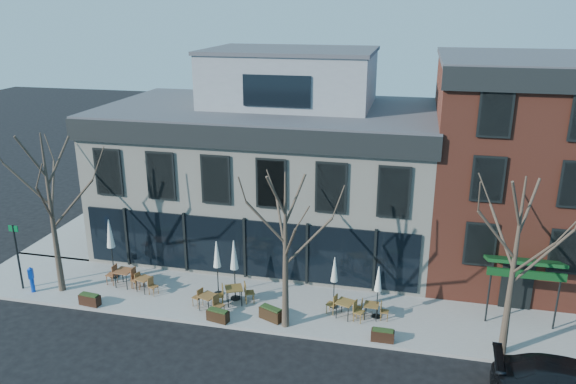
# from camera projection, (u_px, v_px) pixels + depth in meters

# --- Properties ---
(ground) EXTENTS (120.00, 120.00, 0.00)m
(ground) POSITION_uv_depth(u_px,v_px,m) (246.00, 281.00, 28.93)
(ground) COLOR black
(ground) RESTS_ON ground
(sidewalk_front) EXTENTS (33.50, 4.70, 0.15)m
(sidewalk_front) POSITION_uv_depth(u_px,v_px,m) (299.00, 308.00, 26.23)
(sidewalk_front) COLOR gray
(sidewalk_front) RESTS_ON ground
(sidewalk_side) EXTENTS (4.50, 12.00, 0.15)m
(sidewalk_side) POSITION_uv_depth(u_px,v_px,m) (109.00, 220.00, 36.84)
(sidewalk_side) COLOR gray
(sidewalk_side) RESTS_ON ground
(corner_building) EXTENTS (18.39, 10.39, 11.10)m
(corner_building) POSITION_uv_depth(u_px,v_px,m) (271.00, 167.00, 32.10)
(corner_building) COLOR beige
(corner_building) RESTS_ON ground
(red_brick_building) EXTENTS (8.20, 11.78, 11.18)m
(red_brick_building) POSITION_uv_depth(u_px,v_px,m) (513.00, 166.00, 28.98)
(red_brick_building) COLOR brown
(red_brick_building) RESTS_ON ground
(tree_corner) EXTENTS (3.93, 3.98, 7.92)m
(tree_corner) POSITION_uv_depth(u_px,v_px,m) (52.00, 212.00, 26.42)
(tree_corner) COLOR #382B21
(tree_corner) RESTS_ON sidewalk_front
(tree_mid) EXTENTS (3.50, 3.55, 7.04)m
(tree_mid) POSITION_uv_depth(u_px,v_px,m) (286.00, 250.00, 23.48)
(tree_mid) COLOR #382B21
(tree_mid) RESTS_ON sidewalk_front
(tree_right) EXTENTS (3.72, 3.77, 7.48)m
(tree_right) POSITION_uv_depth(u_px,v_px,m) (514.00, 266.00, 21.50)
(tree_right) COLOR #382B21
(tree_right) RESTS_ON sidewalk_front
(sign_pole) EXTENTS (0.50, 0.10, 3.40)m
(sign_pole) POSITION_uv_depth(u_px,v_px,m) (17.00, 253.00, 27.26)
(sign_pole) COLOR black
(sign_pole) RESTS_ON sidewalk_front
(call_box) EXTENTS (0.27, 0.27, 1.34)m
(call_box) POSITION_uv_depth(u_px,v_px,m) (31.00, 279.00, 27.32)
(call_box) COLOR #0D3AB1
(call_box) RESTS_ON sidewalk_front
(cafe_set_0) EXTENTS (2.01, 0.85, 1.05)m
(cafe_set_0) POSITION_uv_depth(u_px,v_px,m) (124.00, 276.00, 27.95)
(cafe_set_0) COLOR brown
(cafe_set_0) RESTS_ON sidewalk_front
(cafe_set_1) EXTENTS (1.69, 0.95, 0.87)m
(cafe_set_1) POSITION_uv_depth(u_px,v_px,m) (144.00, 283.00, 27.46)
(cafe_set_1) COLOR brown
(cafe_set_1) RESTS_ON sidewalk_front
(cafe_set_2) EXTENTS (1.81, 1.08, 0.94)m
(cafe_set_2) POSITION_uv_depth(u_px,v_px,m) (208.00, 301.00, 25.73)
(cafe_set_2) COLOR brown
(cafe_set_2) RESTS_ON sidewalk_front
(cafe_set_3) EXTENTS (1.97, 1.27, 1.03)m
(cafe_set_3) POSITION_uv_depth(u_px,v_px,m) (234.00, 294.00, 26.27)
(cafe_set_3) COLOR brown
(cafe_set_3) RESTS_ON sidewalk_front
(cafe_set_4) EXTENTS (1.85, 0.99, 0.95)m
(cafe_set_4) POSITION_uv_depth(u_px,v_px,m) (345.00, 307.00, 25.16)
(cafe_set_4) COLOR brown
(cafe_set_4) RESTS_ON sidewalk_front
(cafe_set_5) EXTENTS (1.59, 0.66, 0.84)m
(cafe_set_5) POSITION_uv_depth(u_px,v_px,m) (371.00, 309.00, 25.12)
(cafe_set_5) COLOR brown
(cafe_set_5) RESTS_ON sidewalk_front
(umbrella_0) EXTENTS (0.51, 0.51, 3.16)m
(umbrella_0) POSITION_uv_depth(u_px,v_px,m) (110.00, 237.00, 28.38)
(umbrella_0) COLOR black
(umbrella_0) RESTS_ON sidewalk_front
(umbrella_1) EXTENTS (0.45, 0.45, 2.79)m
(umbrella_1) POSITION_uv_depth(u_px,v_px,m) (217.00, 257.00, 26.70)
(umbrella_1) COLOR black
(umbrella_1) RESTS_ON sidewalk_front
(umbrella_2) EXTENTS (0.49, 0.49, 3.03)m
(umbrella_2) POSITION_uv_depth(u_px,v_px,m) (234.00, 258.00, 26.20)
(umbrella_2) COLOR black
(umbrella_2) RESTS_ON sidewalk_front
(umbrella_3) EXTENTS (0.40, 0.40, 2.53)m
(umbrella_3) POSITION_uv_depth(u_px,v_px,m) (334.00, 272.00, 25.61)
(umbrella_3) COLOR black
(umbrella_3) RESTS_ON sidewalk_front
(umbrella_4) EXTENTS (0.40, 0.40, 2.53)m
(umbrella_4) POSITION_uv_depth(u_px,v_px,m) (378.00, 281.00, 24.76)
(umbrella_4) COLOR black
(umbrella_4) RESTS_ON sidewalk_front
(planter_0) EXTENTS (1.04, 0.51, 0.56)m
(planter_0) POSITION_uv_depth(u_px,v_px,m) (90.00, 299.00, 26.26)
(planter_0) COLOR black
(planter_0) RESTS_ON sidewalk_front
(planter_1) EXTENTS (1.06, 0.59, 0.56)m
(planter_1) POSITION_uv_depth(u_px,v_px,m) (218.00, 315.00, 24.92)
(planter_1) COLOR black
(planter_1) RESTS_ON sidewalk_front
(planter_2) EXTENTS (1.17, 0.84, 0.61)m
(planter_2) POSITION_uv_depth(u_px,v_px,m) (271.00, 313.00, 25.03)
(planter_2) COLOR black
(planter_2) RESTS_ON sidewalk_front
(planter_3) EXTENTS (0.96, 0.39, 0.54)m
(planter_3) POSITION_uv_depth(u_px,v_px,m) (383.00, 335.00, 23.45)
(planter_3) COLOR black
(planter_3) RESTS_ON sidewalk_front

